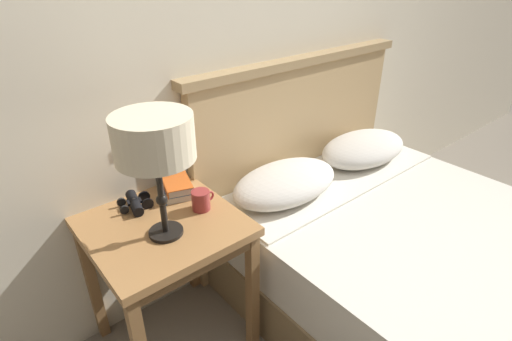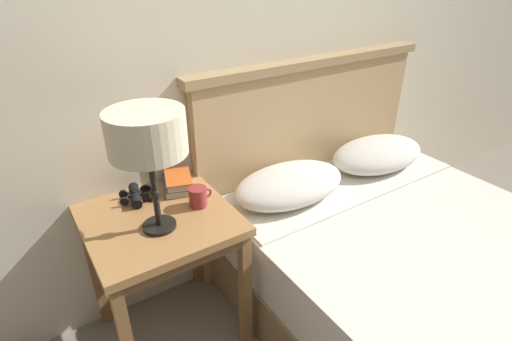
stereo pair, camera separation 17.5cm
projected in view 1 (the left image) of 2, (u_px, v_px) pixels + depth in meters
wall_back at (217, 34)px, 1.78m from camera, size 8.00×0.06×2.60m
nightstand at (164, 240)px, 1.63m from camera, size 0.58×0.58×0.68m
bed at (412, 262)px, 1.92m from camera, size 1.49×1.82×1.15m
table_lamp at (154, 141)px, 1.33m from camera, size 0.28×0.28×0.48m
book_on_nightstand at (175, 189)px, 1.77m from camera, size 0.18×0.22×0.03m
book_stacked_on_top at (176, 183)px, 1.75m from camera, size 0.16×0.21×0.03m
binoculars_pair at (135, 203)px, 1.66m from camera, size 0.15×0.16×0.05m
coffee_mug at (201, 200)px, 1.64m from camera, size 0.10×0.08×0.08m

